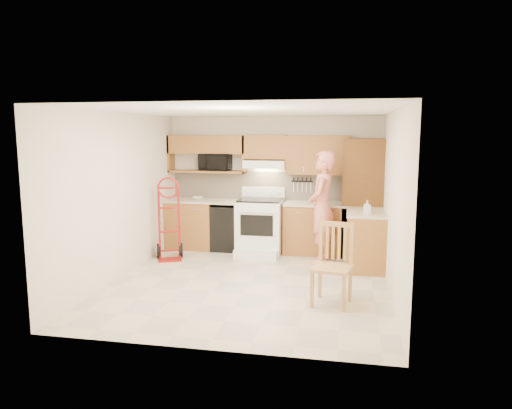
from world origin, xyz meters
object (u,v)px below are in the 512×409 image
(person, at_px, (322,207))
(dining_chair, at_px, (332,265))
(hand_truck, at_px, (169,223))
(microwave, at_px, (215,162))
(range, at_px, (260,222))

(person, distance_m, dining_chair, 2.09)
(dining_chair, bearing_deg, person, 107.99)
(hand_truck, bearing_deg, person, -14.67)
(dining_chair, bearing_deg, microwave, 140.85)
(microwave, relative_size, dining_chair, 0.56)
(microwave, height_order, range, microwave)
(microwave, distance_m, person, 2.30)
(hand_truck, relative_size, dining_chair, 1.24)
(microwave, xyz_separation_m, hand_truck, (-0.56, -1.03, -1.00))
(range, distance_m, person, 1.24)
(hand_truck, distance_m, dining_chair, 3.35)
(microwave, distance_m, dining_chair, 3.77)
(range, relative_size, person, 0.63)
(range, relative_size, dining_chair, 1.14)
(range, bearing_deg, person, -17.25)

